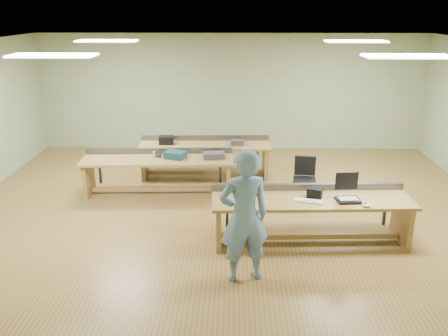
{
  "coord_description": "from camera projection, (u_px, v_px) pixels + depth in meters",
  "views": [
    {
      "loc": [
        0.09,
        -8.32,
        3.63
      ],
      "look_at": [
        -0.09,
        -0.6,
        0.99
      ],
      "focal_mm": 38.0,
      "sensor_mm": 36.0,
      "label": 1
    }
  ],
  "objects": [
    {
      "name": "workbench_front",
      "position": [
        311.0,
        209.0,
        7.58
      ],
      "size": [
        3.2,
        0.99,
        0.86
      ],
      "rotation": [
        0.0,
        0.0,
        0.05
      ],
      "color": "olive",
      "rests_on": "floor"
    },
    {
      "name": "laptop_base",
      "position": [
        348.0,
        200.0,
        7.38
      ],
      "size": [
        0.39,
        0.33,
        0.04
      ],
      "primitive_type": "cube",
      "rotation": [
        0.0,
        0.0,
        0.1
      ],
      "color": "black",
      "rests_on": "workbench_front"
    },
    {
      "name": "tray_back",
      "position": [
        238.0,
        143.0,
        10.36
      ],
      "size": [
        0.3,
        0.24,
        0.11
      ],
      "primitive_type": "cube",
      "rotation": [
        0.0,
        0.0,
        -0.15
      ],
      "color": "#353537",
      "rests_on": "workbench_back"
    },
    {
      "name": "task_chair",
      "position": [
        304.0,
        187.0,
        9.15
      ],
      "size": [
        0.55,
        0.55,
        0.9
      ],
      "rotation": [
        0.0,
        0.0,
        -0.14
      ],
      "color": "black",
      "rests_on": "floor"
    },
    {
      "name": "trackball_mouse",
      "position": [
        366.0,
        205.0,
        7.18
      ],
      "size": [
        0.13,
        0.16,
        0.06
      ],
      "primitive_type": "ellipsoid",
      "rotation": [
        0.0,
        0.0,
        0.04
      ],
      "color": "white",
      "rests_on": "workbench_front"
    },
    {
      "name": "workbench_mid",
      "position": [
        158.0,
        167.0,
        9.55
      ],
      "size": [
        3.05,
        0.93,
        0.86
      ],
      "rotation": [
        0.0,
        0.0,
        0.04
      ],
      "color": "olive",
      "rests_on": "floor"
    },
    {
      "name": "person",
      "position": [
        244.0,
        217.0,
        6.37
      ],
      "size": [
        0.78,
        0.62,
        1.89
      ],
      "primitive_type": "imported",
      "rotation": [
        0.0,
        0.0,
        3.4
      ],
      "color": "#647FA4",
      "rests_on": "floor"
    },
    {
      "name": "camera_bag",
      "position": [
        315.0,
        193.0,
        7.5
      ],
      "size": [
        0.27,
        0.22,
        0.16
      ],
      "primitive_type": "cube",
      "rotation": [
        0.0,
        0.0,
        -0.36
      ],
      "color": "black",
      "rests_on": "workbench_front"
    },
    {
      "name": "fluor_panels",
      "position": [
        230.0,
        47.0,
        8.08
      ],
      "size": [
        6.2,
        3.5,
        0.03
      ],
      "color": "white",
      "rests_on": "ceiling"
    },
    {
      "name": "ceiling",
      "position": [
        230.0,
        45.0,
        8.07
      ],
      "size": [
        10.0,
        10.0,
        0.0
      ],
      "primitive_type": "plane",
      "color": "silver",
      "rests_on": "wall_back"
    },
    {
      "name": "drinks_can",
      "position": [
        154.0,
        154.0,
        9.52
      ],
      "size": [
        0.09,
        0.09,
        0.13
      ],
      "primitive_type": "cylinder",
      "rotation": [
        0.0,
        0.0,
        0.43
      ],
      "color": "silver",
      "rests_on": "workbench_mid"
    },
    {
      "name": "workbench_back",
      "position": [
        205.0,
        152.0,
        10.53
      ],
      "size": [
        2.9,
        0.85,
        0.86
      ],
      "rotation": [
        0.0,
        0.0,
        0.03
      ],
      "color": "olive",
      "rests_on": "floor"
    },
    {
      "name": "parts_bin_teal",
      "position": [
        175.0,
        155.0,
        9.47
      ],
      "size": [
        0.47,
        0.41,
        0.14
      ],
      "primitive_type": "cube",
      "rotation": [
        0.0,
        0.0,
        -0.35
      ],
      "color": "#143741",
      "rests_on": "workbench_mid"
    },
    {
      "name": "laptop_screen",
      "position": [
        347.0,
        181.0,
        7.43
      ],
      "size": [
        0.36,
        0.05,
        0.28
      ],
      "primitive_type": "cube",
      "rotation": [
        0.0,
        0.0,
        0.1
      ],
      "color": "black",
      "rests_on": "laptop_base"
    },
    {
      "name": "wall_back",
      "position": [
        231.0,
        93.0,
        12.34
      ],
      "size": [
        10.0,
        0.04,
        3.0
      ],
      "primitive_type": "cube",
      "color": "gray",
      "rests_on": "floor"
    },
    {
      "name": "wall_front",
      "position": [
        225.0,
        229.0,
        4.77
      ],
      "size": [
        10.0,
        0.04,
        3.0
      ],
      "primitive_type": "cube",
      "color": "gray",
      "rests_on": "floor"
    },
    {
      "name": "floor",
      "position": [
        229.0,
        207.0,
        9.04
      ],
      "size": [
        10.0,
        10.0,
        0.0
      ],
      "primitive_type": "plane",
      "color": "olive",
      "rests_on": "ground"
    },
    {
      "name": "parts_bin_grey",
      "position": [
        214.0,
        155.0,
        9.47
      ],
      "size": [
        0.45,
        0.32,
        0.12
      ],
      "primitive_type": "cube",
      "rotation": [
        0.0,
        0.0,
        0.11
      ],
      "color": "#353537",
      "rests_on": "workbench_mid"
    },
    {
      "name": "mug",
      "position": [
        159.0,
        155.0,
        9.54
      ],
      "size": [
        0.14,
        0.14,
        0.09
      ],
      "primitive_type": "imported",
      "rotation": [
        0.0,
        0.0,
        -0.29
      ],
      "color": "#353537",
      "rests_on": "workbench_mid"
    },
    {
      "name": "storage_box_back",
      "position": [
        166.0,
        140.0,
        10.43
      ],
      "size": [
        0.33,
        0.25,
        0.18
      ],
      "primitive_type": "cube",
      "rotation": [
        0.0,
        0.0,
        0.07
      ],
      "color": "black",
      "rests_on": "workbench_back"
    },
    {
      "name": "keyboard",
      "position": [
        308.0,
        201.0,
        7.36
      ],
      "size": [
        0.45,
        0.25,
        0.02
      ],
      "primitive_type": "cube",
      "rotation": [
        0.0,
        0.0,
        -0.28
      ],
      "color": "beige",
      "rests_on": "workbench_front"
    }
  ]
}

